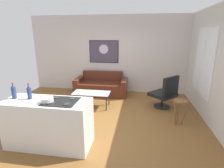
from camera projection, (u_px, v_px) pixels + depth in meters
name	position (u px, v px, depth m)	size (l,w,h in m)	color
ground	(102.00, 120.00, 4.55)	(6.40, 6.40, 0.04)	brown
back_wall	(115.00, 55.00, 6.46)	(6.40, 0.05, 2.80)	beige
right_wall	(214.00, 67.00, 4.05)	(0.05, 6.40, 2.80)	beige
couch	(101.00, 87.00, 6.38)	(1.87, 0.88, 0.80)	#4E2216
coffee_table	(91.00, 94.00, 5.22)	(1.09, 0.52, 0.45)	silver
armchair	(165.00, 93.00, 5.11)	(0.91, 0.91, 0.99)	black
bar_stool	(180.00, 106.00, 4.20)	(0.35, 0.34, 0.60)	brown
kitchen_counter	(49.00, 123.00, 3.37)	(1.62, 0.65, 0.96)	silver
soda_bottle	(14.00, 91.00, 3.32)	(0.08, 0.08, 0.31)	navy
soda_bottle_2	(29.00, 92.00, 3.30)	(0.08, 0.08, 0.31)	navy
mixing_bowl	(47.00, 100.00, 3.15)	(0.23, 0.23, 0.09)	silver
wall_painting	(104.00, 52.00, 6.46)	(1.09, 0.03, 0.82)	black
window	(204.00, 62.00, 4.62)	(0.03, 1.36, 1.75)	silver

